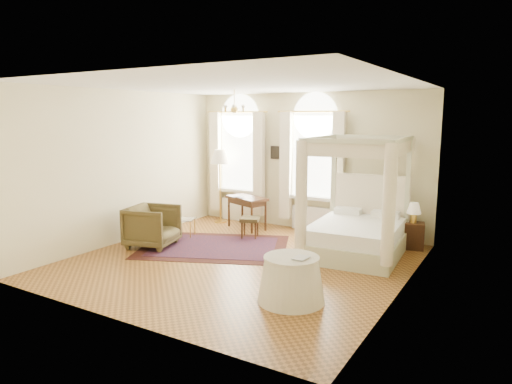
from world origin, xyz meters
TOP-DOWN VIEW (x-y plane):
  - ground at (0.00, 0.00)m, footprint 6.00×6.00m
  - room_walls at (0.00, 0.00)m, footprint 6.00×6.00m
  - window_left at (-1.90, 2.87)m, footprint 1.62×0.27m
  - window_right at (0.20, 2.87)m, footprint 1.62×0.27m
  - chandelier at (-0.90, 1.20)m, footprint 0.51×0.45m
  - wall_pictures at (0.09, 2.97)m, footprint 2.54×0.03m
  - canopy_bed at (1.76, 1.52)m, footprint 1.92×2.29m
  - nightstand at (2.67, 2.56)m, footprint 0.46×0.43m
  - nightstand_lamp at (2.64, 2.55)m, footprint 0.29×0.29m
  - writing_desk at (-1.26, 2.27)m, footprint 1.18×0.88m
  - laptop at (-1.38, 2.15)m, footprint 0.34×0.26m
  - stool at (-0.74, 1.57)m, footprint 0.53×0.53m
  - armchair at (-2.15, -0.09)m, footprint 1.17×1.15m
  - coffee_table at (-2.17, 0.88)m, footprint 0.72×0.62m
  - floor_lamp at (-2.23, 2.52)m, footprint 0.49×0.49m
  - oriental_rug at (-1.00, 0.53)m, footprint 3.65×3.20m
  - side_table at (1.68, -1.21)m, footprint 1.01×1.01m
  - book at (1.75, -1.23)m, footprint 0.20×0.26m

SIDE VIEW (x-z plane):
  - ground at x=0.00m, z-range 0.00..0.00m
  - oriental_rug at x=-1.00m, z-range 0.00..0.01m
  - nightstand at x=2.67m, z-range 0.00..0.56m
  - side_table at x=1.68m, z-range -0.01..0.68m
  - coffee_table at x=-2.17m, z-range 0.17..0.58m
  - stool at x=-0.74m, z-range 0.16..0.63m
  - armchair at x=-2.15m, z-range 0.00..0.88m
  - canopy_bed at x=1.76m, z-range -0.64..1.71m
  - writing_desk at x=-1.26m, z-range 0.28..1.07m
  - book at x=1.75m, z-range 0.69..0.72m
  - laptop at x=-1.38m, z-range 0.79..0.82m
  - nightstand_lamp at x=2.64m, z-range 0.63..1.05m
  - window_left at x=-1.90m, z-range -0.16..3.13m
  - window_right at x=0.20m, z-range -0.16..3.13m
  - floor_lamp at x=-2.23m, z-range 0.67..2.57m
  - wall_pictures at x=0.09m, z-range 1.70..2.09m
  - room_walls at x=0.00m, z-range -1.02..4.98m
  - chandelier at x=-0.90m, z-range 2.66..3.16m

